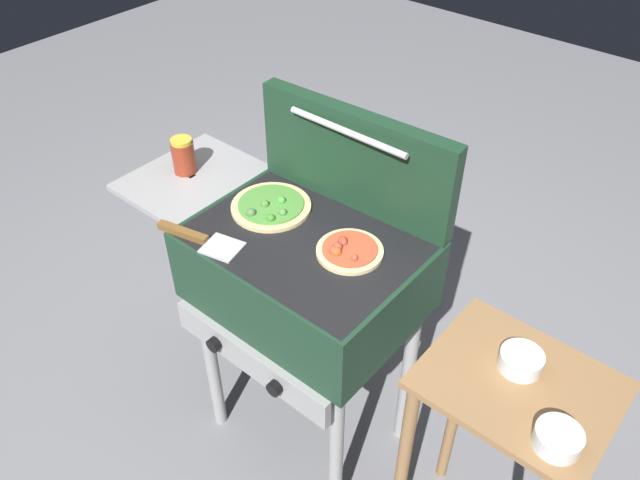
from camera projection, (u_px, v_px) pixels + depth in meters
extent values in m
plane|color=gray|center=(310.00, 425.00, 2.31)|extent=(8.00, 8.00, 0.00)
cube|color=#193823|center=(307.00, 270.00, 1.81)|extent=(0.64, 0.48, 0.24)
cube|color=black|center=(306.00, 239.00, 1.74)|extent=(0.61, 0.46, 0.01)
cube|color=#989898|center=(191.00, 178.00, 1.97)|extent=(0.32, 0.41, 0.02)
cube|color=#989898|center=(196.00, 206.00, 2.05)|extent=(0.02, 0.02, 0.24)
cube|color=#989898|center=(249.00, 361.00, 1.77)|extent=(0.58, 0.02, 0.10)
cylinder|color=black|center=(214.00, 345.00, 1.82)|extent=(0.04, 0.02, 0.04)
cylinder|color=black|center=(274.00, 388.00, 1.70)|extent=(0.04, 0.02, 0.04)
cylinder|color=#989898|center=(212.00, 362.00, 2.12)|extent=(0.04, 0.04, 0.66)
cylinder|color=#989898|center=(336.00, 455.00, 1.85)|extent=(0.04, 0.04, 0.66)
cylinder|color=#989898|center=(287.00, 301.00, 2.34)|extent=(0.04, 0.04, 0.66)
cylinder|color=#989898|center=(408.00, 375.00, 2.08)|extent=(0.04, 0.04, 0.66)
cube|color=#193823|center=(355.00, 160.00, 1.76)|extent=(0.63, 0.08, 0.30)
cylinder|color=#B7B7BC|center=(347.00, 132.00, 1.67)|extent=(0.38, 0.02, 0.02)
cylinder|color=#E0C17F|center=(271.00, 207.00, 1.83)|extent=(0.24, 0.24, 0.01)
cylinder|color=#4C8C38|center=(271.00, 204.00, 1.83)|extent=(0.19, 0.19, 0.01)
sphere|color=#4E8A3E|center=(283.00, 212.00, 1.79)|extent=(0.02, 0.02, 0.02)
sphere|color=#3B892E|center=(271.00, 218.00, 1.77)|extent=(0.02, 0.02, 0.02)
sphere|color=#4B7340|center=(251.00, 213.00, 1.78)|extent=(0.03, 0.03, 0.03)
sphere|color=#55952B|center=(264.00, 204.00, 1.82)|extent=(0.02, 0.02, 0.02)
sphere|color=green|center=(281.00, 200.00, 1.83)|extent=(0.02, 0.02, 0.02)
sphere|color=#4D8036|center=(265.00, 204.00, 1.82)|extent=(0.02, 0.02, 0.02)
cylinder|color=beige|center=(350.00, 251.00, 1.68)|extent=(0.18, 0.18, 0.01)
cylinder|color=#D14C2D|center=(350.00, 249.00, 1.68)|extent=(0.15, 0.15, 0.01)
sphere|color=#EF5223|center=(336.00, 252.00, 1.65)|extent=(0.03, 0.03, 0.03)
sphere|color=#D3462D|center=(334.00, 250.00, 1.66)|extent=(0.03, 0.03, 0.03)
sphere|color=#AD4334|center=(337.00, 247.00, 1.67)|extent=(0.03, 0.03, 0.03)
sphere|color=#ED3B26|center=(343.00, 240.00, 1.69)|extent=(0.02, 0.02, 0.02)
sphere|color=#BD4234|center=(343.00, 242.00, 1.68)|extent=(0.02, 0.02, 0.02)
sphere|color=#D7482D|center=(354.00, 258.00, 1.64)|extent=(0.02, 0.02, 0.02)
cylinder|color=maroon|center=(184.00, 157.00, 1.95)|extent=(0.07, 0.07, 0.11)
cylinder|color=gold|center=(181.00, 141.00, 1.92)|extent=(0.07, 0.07, 0.01)
cube|color=#B7BABF|center=(222.00, 248.00, 1.70)|extent=(0.12, 0.11, 0.01)
cube|color=brown|center=(183.00, 232.00, 1.74)|extent=(0.16, 0.06, 0.02)
cube|color=olive|center=(519.00, 385.00, 1.47)|extent=(0.44, 0.36, 0.02)
cylinder|color=olive|center=(401.00, 474.00, 1.74)|extent=(0.04, 0.04, 0.79)
cylinder|color=olive|center=(457.00, 404.00, 1.91)|extent=(0.04, 0.04, 0.79)
cylinder|color=olive|center=(577.00, 478.00, 1.73)|extent=(0.04, 0.04, 0.79)
cylinder|color=silver|center=(521.00, 361.00, 1.48)|extent=(0.10, 0.10, 0.04)
cylinder|color=maroon|center=(520.00, 362.00, 1.49)|extent=(0.09, 0.09, 0.02)
cylinder|color=silver|center=(558.00, 439.00, 1.32)|extent=(0.10, 0.10, 0.04)
cylinder|color=beige|center=(557.00, 440.00, 1.33)|extent=(0.08, 0.08, 0.02)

